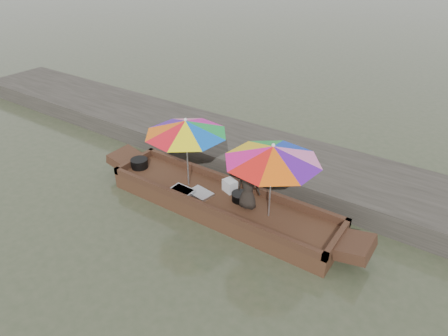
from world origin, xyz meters
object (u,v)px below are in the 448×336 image
Objects in this scene: supply_bag at (230,186)px; cooking_pot at (139,163)px; boat_hull at (221,204)px; umbrella_bow at (187,153)px; tray_crayfish at (182,192)px; umbrella_stern at (271,182)px; tray_scallop at (200,193)px; vendor at (249,187)px; charcoal_grill at (240,197)px.

cooking_pot is at bearing -171.24° from supply_bag.
boat_hull is 1.28m from umbrella_bow.
umbrella_bow is (-0.86, 0.00, 0.95)m from boat_hull.
umbrella_stern reaches higher than tray_crayfish.
vendor is at bearing 10.36° from tray_scallop.
tray_crayfish is 1.00× the size of tray_scallop.
supply_bag is 1.12m from umbrella_bow.
tray_scallop is at bearing -173.71° from umbrella_stern.
cooking_pot is at bearing 169.11° from tray_crayfish.
boat_hull is at bearing 22.01° from tray_scallop.
umbrella_stern reaches higher than vendor.
charcoal_grill is 0.48m from vendor.
cooking_pot is at bearing -179.07° from umbrella_stern.
umbrella_stern is (1.11, 0.00, 0.95)m from boat_hull.
tray_scallop is 1.15m from vendor.
supply_bag is at bearing -34.59° from vendor.
umbrella_stern is (1.96, 0.00, 0.00)m from umbrella_bow.
vendor is at bearing 14.83° from tray_crayfish.
tray_scallop is at bearing -159.77° from charcoal_grill.
umbrella_bow reaches higher than tray_crayfish.
supply_bag is at bearing 18.84° from umbrella_bow.
cooking_pot is 0.41× the size of vendor.
umbrella_bow is (1.41, 0.05, 0.67)m from cooking_pot.
supply_bag reaches higher than boat_hull.
umbrella_bow reaches higher than charcoal_grill.
boat_hull is at bearing -161.77° from charcoal_grill.
umbrella_bow is at bearing -174.25° from charcoal_grill.
umbrella_bow is (-0.87, -0.30, 0.65)m from supply_bag.
boat_hull is 10.13× the size of tray_scallop.
vendor is 0.56m from umbrella_stern.
supply_bag is (0.43, 0.47, 0.10)m from tray_scallop.
tray_scallop is at bearing -132.80° from supply_bag.
charcoal_grill is 0.19× the size of umbrella_stern.
vendor is 0.54× the size of umbrella_stern.
tray_scallop is 0.84m from charcoal_grill.
cooking_pot is 2.31m from supply_bag.
vendor is (1.39, 0.37, 0.43)m from tray_crayfish.
umbrella_bow is (-0.44, 0.17, 0.74)m from tray_scallop.
vendor reaches higher than tray_crayfish.
boat_hull is at bearing 180.00° from umbrella_stern.
supply_bag is (-0.36, 0.17, 0.05)m from charcoal_grill.
supply_bag is at bearing 39.57° from tray_crayfish.
cooking_pot is 1.19× the size of charcoal_grill.
tray_crayfish is (1.51, -0.29, -0.06)m from cooking_pot.
umbrella_bow reaches higher than cooking_pot.
supply_bag is (0.78, 0.64, 0.09)m from tray_crayfish.
tray_crayfish is 1.01m from supply_bag.
cooking_pot is (-2.27, -0.05, 0.28)m from boat_hull.
cooking_pot reaches higher than tray_scallop.
tray_scallop is at bearing -3.49° from cooking_pot.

